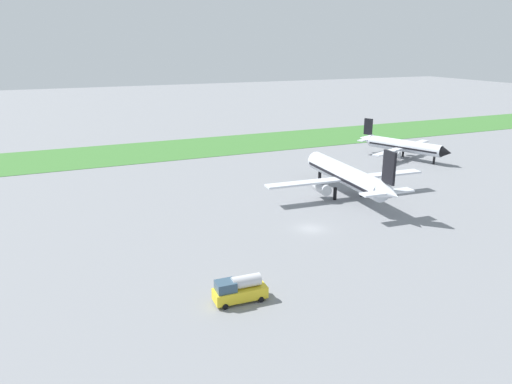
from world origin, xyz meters
TOP-DOWN VIEW (x-y plane):
  - ground_plane at (0.00, 0.00)m, footprint 600.00×600.00m
  - grass_taxiway_strip at (0.00, 71.40)m, footprint 360.00×28.00m
  - airplane_midfield_jet at (15.46, 12.80)m, footprint 34.83×34.18m
  - airplane_parked_jet_far at (48.36, 35.41)m, footprint 26.24×26.07m
  - fuel_truck_near_gate at (-19.77, -17.43)m, footprint 6.58×2.83m

SIDE VIEW (x-z plane):
  - ground_plane at x=0.00m, z-range 0.00..0.00m
  - grass_taxiway_strip at x=0.00m, z-range 0.00..0.08m
  - fuel_truck_near_gate at x=-19.77m, z-range -0.06..3.23m
  - airplane_parked_jet_far at x=48.36m, z-range -1.36..8.39m
  - airplane_midfield_jet at x=15.46m, z-range -1.72..10.59m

